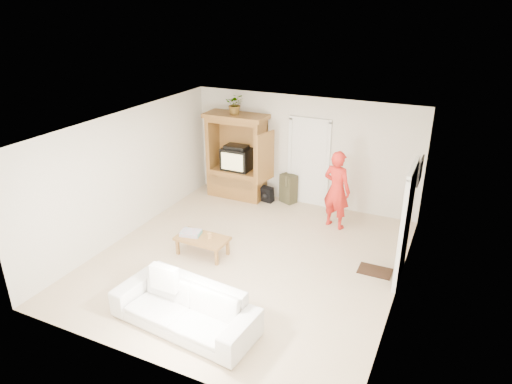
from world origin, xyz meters
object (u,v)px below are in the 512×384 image
at_px(sofa, 184,307).
at_px(coffee_table, 202,240).
at_px(armoire, 238,162).
at_px(man, 337,190).

height_order(sofa, coffee_table, sofa).
distance_m(armoire, sofa, 5.08).
xyz_separation_m(armoire, sofa, (1.56, -4.80, -0.58)).
bearing_deg(sofa, armoire, 113.55).
distance_m(man, sofa, 4.37).
bearing_deg(man, armoire, 3.84).
distance_m(man, coffee_table, 3.06).
distance_m(sofa, coffee_table, 2.11).
height_order(armoire, sofa, armoire).
relative_size(sofa, coffee_table, 2.23).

